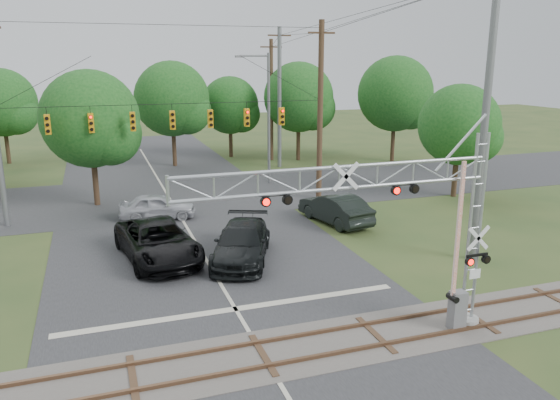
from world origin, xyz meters
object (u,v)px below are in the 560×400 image
object	(u,v)px
traffic_signal_span	(187,118)
pickup_black	(158,241)
sedan_silver	(158,206)
streetlight	(266,112)
crossing_gantry	(396,218)
car_dark	(242,243)

from	to	relation	value
traffic_signal_span	pickup_black	world-z (taller)	traffic_signal_span
sedan_silver	streetlight	xyz separation A→B (m)	(8.92, 6.93, 4.60)
crossing_gantry	traffic_signal_span	size ratio (longest dim) A/B	0.55
crossing_gantry	pickup_black	xyz separation A→B (m)	(-6.39, 10.17, -3.34)
car_dark	streetlight	size ratio (longest dim) A/B	0.61
car_dark	streetlight	xyz separation A→B (m)	(6.03, 15.17, 4.50)
car_dark	sedan_silver	bearing A→B (deg)	131.25
traffic_signal_span	pickup_black	distance (m)	9.95
crossing_gantry	traffic_signal_span	world-z (taller)	traffic_signal_span
traffic_signal_span	car_dark	distance (m)	10.73
pickup_black	car_dark	bearing A→B (deg)	-28.28
sedan_silver	car_dark	bearing A→B (deg)	-151.67
pickup_black	streetlight	world-z (taller)	streetlight
sedan_silver	streetlight	bearing A→B (deg)	-43.10
pickup_black	streetlight	size ratio (longest dim) A/B	0.68
crossing_gantry	streetlight	world-z (taller)	streetlight
traffic_signal_span	streetlight	size ratio (longest dim) A/B	2.02
car_dark	sedan_silver	world-z (taller)	car_dark
streetlight	sedan_silver	bearing A→B (deg)	-142.14
traffic_signal_span	sedan_silver	world-z (taller)	traffic_signal_span
car_dark	streetlight	distance (m)	16.94
crossing_gantry	pickup_black	bearing A→B (deg)	122.15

